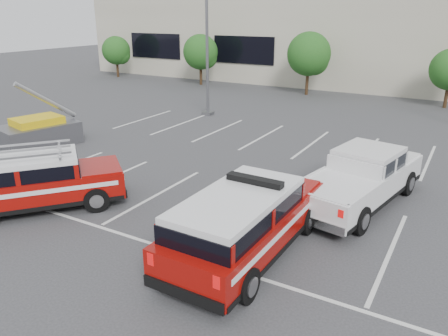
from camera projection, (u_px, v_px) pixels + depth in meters
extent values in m
plane|color=#343437|center=(221.00, 211.00, 14.55)|extent=(120.00, 120.00, 0.00)
cube|color=silver|center=(275.00, 171.00, 18.21)|extent=(23.00, 15.00, 0.01)
cube|color=beige|center=(401.00, 38.00, 39.25)|extent=(60.00, 15.00, 8.00)
cylinder|color=#3F2B19|center=(118.00, 69.00, 43.98)|extent=(0.24, 0.24, 1.51)
sphere|color=#134716|center=(116.00, 50.00, 43.35)|extent=(2.77, 2.77, 2.77)
sphere|color=#134716|center=(121.00, 55.00, 43.47)|extent=(1.85, 1.85, 1.85)
cylinder|color=#3F2B19|center=(201.00, 75.00, 39.24)|extent=(0.24, 0.24, 1.67)
sphere|color=#134716|center=(200.00, 52.00, 38.55)|extent=(3.07, 3.07, 3.07)
sphere|color=#134716|center=(206.00, 57.00, 38.68)|extent=(2.05, 2.05, 2.05)
cylinder|color=#3F2B19|center=(307.00, 83.00, 34.51)|extent=(0.24, 0.24, 1.84)
sphere|color=#134716|center=(309.00, 54.00, 33.74)|extent=(3.37, 3.37, 3.37)
sphere|color=#134716|center=(314.00, 61.00, 33.89)|extent=(2.24, 2.24, 2.24)
cylinder|color=#3F2B19|center=(446.00, 97.00, 29.85)|extent=(0.24, 0.24, 1.51)
cube|color=#59595E|center=(208.00, 113.00, 28.05)|extent=(0.60, 0.60, 0.20)
cylinder|color=#59595E|center=(207.00, 34.00, 26.39)|extent=(0.18, 0.18, 10.00)
cube|color=maroon|center=(247.00, 226.00, 11.79)|extent=(2.25, 5.98, 0.91)
cube|color=black|center=(238.00, 210.00, 11.12)|extent=(2.05, 4.25, 0.48)
cube|color=silver|center=(238.00, 198.00, 11.01)|extent=(2.01, 4.16, 0.17)
cube|color=black|center=(255.00, 180.00, 11.70)|extent=(1.61, 0.33, 0.16)
cube|color=silver|center=(359.00, 182.00, 14.82)|extent=(3.23, 6.43, 0.89)
cube|color=black|center=(368.00, 160.00, 14.99)|extent=(2.32, 2.50, 0.47)
cube|color=silver|center=(369.00, 151.00, 14.88)|extent=(2.27, 2.45, 0.17)
cube|color=maroon|center=(40.00, 186.00, 14.57)|extent=(5.00, 5.44, 0.88)
cube|color=black|center=(20.00, 169.00, 14.17)|extent=(3.81, 4.05, 0.46)
cube|color=silver|center=(18.00, 160.00, 14.07)|extent=(3.73, 3.96, 0.17)
cube|color=#A5A5A8|center=(17.00, 151.00, 13.97)|extent=(3.63, 3.80, 0.06)
cube|color=#59595E|center=(39.00, 135.00, 21.48)|extent=(2.96, 3.97, 1.09)
cube|color=gold|center=(37.00, 121.00, 21.24)|extent=(2.05, 2.49, 0.40)
cylinder|color=#A5A5A8|center=(46.00, 100.00, 21.33)|extent=(0.92, 2.86, 2.12)
cube|color=#59595E|center=(2.00, 137.00, 21.77)|extent=(1.24, 1.39, 0.69)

